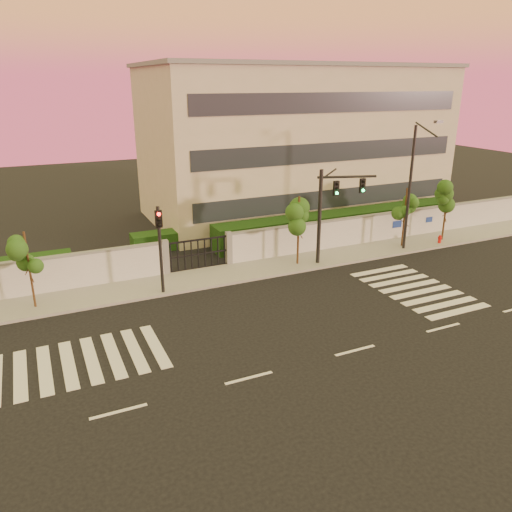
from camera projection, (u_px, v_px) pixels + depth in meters
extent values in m
plane|color=black|center=(355.00, 351.00, 21.42)|extent=(120.00, 120.00, 0.00)
cube|color=gray|center=(254.00, 270.00, 30.39)|extent=(60.00, 3.00, 0.15)
cube|color=#B3B6BB|center=(422.00, 222.00, 37.11)|extent=(31.00, 0.30, 2.00)
cube|color=slate|center=(424.00, 209.00, 36.76)|extent=(31.00, 0.36, 0.12)
cube|color=slate|center=(166.00, 258.00, 29.35)|extent=(0.35, 0.35, 2.20)
cube|color=slate|center=(229.00, 249.00, 30.93)|extent=(0.35, 0.35, 2.20)
cube|color=black|center=(341.00, 224.00, 37.10)|extent=(20.00, 2.00, 1.80)
cube|color=black|center=(175.00, 239.00, 34.59)|extent=(6.00, 1.50, 1.20)
cube|color=#B3AE97|center=(294.00, 143.00, 41.83)|extent=(24.00, 12.00, 12.00)
cube|color=#262D38|center=(331.00, 199.00, 37.84)|extent=(22.00, 0.08, 1.40)
cube|color=#262D38|center=(334.00, 152.00, 36.68)|extent=(22.00, 0.08, 1.40)
cube|color=#262D38|center=(336.00, 102.00, 35.52)|extent=(22.00, 0.08, 1.40)
cube|color=slate|center=(296.00, 66.00, 39.81)|extent=(24.40, 12.40, 0.30)
cube|color=silver|center=(20.00, 375.00, 19.65)|extent=(0.50, 4.00, 0.02)
cube|color=silver|center=(45.00, 369.00, 20.01)|extent=(0.50, 4.00, 0.02)
cube|color=silver|center=(68.00, 364.00, 20.37)|extent=(0.50, 4.00, 0.02)
cube|color=silver|center=(91.00, 359.00, 20.72)|extent=(0.50, 4.00, 0.02)
cube|color=silver|center=(113.00, 355.00, 21.08)|extent=(0.50, 4.00, 0.02)
cube|color=silver|center=(135.00, 350.00, 21.44)|extent=(0.50, 4.00, 0.02)
cube|color=silver|center=(155.00, 346.00, 21.79)|extent=(0.50, 4.00, 0.02)
cube|color=silver|center=(459.00, 311.00, 25.05)|extent=(4.00, 0.50, 0.02)
cube|color=silver|center=(445.00, 304.00, 25.82)|extent=(4.00, 0.50, 0.02)
cube|color=silver|center=(433.00, 298.00, 26.59)|extent=(4.00, 0.50, 0.02)
cube|color=silver|center=(421.00, 292.00, 27.36)|extent=(4.00, 0.50, 0.02)
cube|color=silver|center=(410.00, 286.00, 28.13)|extent=(4.00, 0.50, 0.02)
cube|color=silver|center=(399.00, 281.00, 28.90)|extent=(4.00, 0.50, 0.02)
cube|color=silver|center=(389.00, 275.00, 29.67)|extent=(4.00, 0.50, 0.02)
cube|color=silver|center=(379.00, 271.00, 30.44)|extent=(4.00, 0.50, 0.02)
cube|color=silver|center=(119.00, 412.00, 17.46)|extent=(2.00, 0.15, 0.01)
cube|color=silver|center=(249.00, 378.00, 19.44)|extent=(2.00, 0.15, 0.01)
cube|color=silver|center=(355.00, 350.00, 21.42)|extent=(2.00, 0.15, 0.01)
cube|color=silver|center=(443.00, 328.00, 23.40)|extent=(2.00, 0.15, 0.01)
cylinder|color=#382314|center=(30.00, 271.00, 24.64)|extent=(0.11, 0.11, 4.10)
sphere|color=#1A4212|center=(26.00, 248.00, 24.23)|extent=(1.05, 1.05, 1.05)
sphere|color=#1A4212|center=(35.00, 258.00, 24.73)|extent=(0.80, 0.80, 0.80)
sphere|color=#1A4212|center=(21.00, 258.00, 24.13)|extent=(0.76, 0.76, 0.76)
cylinder|color=#382314|center=(298.00, 232.00, 30.54)|extent=(0.13, 0.13, 4.43)
sphere|color=#1A4212|center=(299.00, 211.00, 30.10)|extent=(1.22, 1.22, 1.22)
sphere|color=#1A4212|center=(302.00, 220.00, 30.66)|extent=(0.93, 0.93, 0.93)
sphere|color=#1A4212|center=(295.00, 219.00, 29.97)|extent=(0.89, 0.89, 0.89)
cylinder|color=#382314|center=(404.00, 218.00, 33.97)|extent=(0.11, 0.11, 4.20)
sphere|color=#1A4212|center=(406.00, 200.00, 33.55)|extent=(1.05, 1.05, 1.05)
sphere|color=#1A4212|center=(407.00, 208.00, 34.06)|extent=(0.80, 0.80, 0.80)
sphere|color=#1A4212|center=(404.00, 207.00, 33.46)|extent=(0.77, 0.77, 0.77)
cylinder|color=#382314|center=(445.00, 212.00, 35.28)|extent=(0.13, 0.13, 4.32)
sphere|color=#1A4212|center=(448.00, 194.00, 34.85)|extent=(1.19, 1.19, 1.19)
sphere|color=#1A4212|center=(448.00, 202.00, 35.40)|extent=(0.91, 0.91, 0.91)
sphere|color=#1A4212|center=(445.00, 201.00, 34.73)|extent=(0.86, 0.86, 0.86)
cylinder|color=black|center=(319.00, 219.00, 30.45)|extent=(0.23, 0.23, 6.01)
cylinder|color=black|center=(347.00, 177.00, 30.38)|extent=(3.55, 1.29, 0.16)
cube|color=black|center=(336.00, 188.00, 30.24)|extent=(0.34, 0.17, 0.87)
sphere|color=#0CF259|center=(337.00, 193.00, 30.23)|extent=(0.19, 0.19, 0.19)
cube|color=black|center=(362.00, 186.00, 31.00)|extent=(0.34, 0.17, 0.87)
sphere|color=#0CF259|center=(363.00, 190.00, 31.00)|extent=(0.19, 0.19, 0.19)
cylinder|color=black|center=(161.00, 252.00, 26.26)|extent=(0.17, 0.17, 4.90)
cube|color=black|center=(159.00, 219.00, 25.62)|extent=(0.38, 0.20, 0.98)
sphere|color=red|center=(159.00, 214.00, 25.42)|extent=(0.22, 0.22, 0.22)
cylinder|color=black|center=(409.00, 190.00, 32.77)|extent=(0.19, 0.19, 8.33)
cylinder|color=black|center=(426.00, 129.00, 30.65)|extent=(0.10, 1.99, 0.81)
cube|color=#3F3F44|center=(439.00, 122.00, 29.68)|extent=(0.52, 0.26, 0.16)
cylinder|color=red|center=(439.00, 242.00, 35.17)|extent=(0.21, 0.21, 0.48)
cylinder|color=red|center=(440.00, 238.00, 35.07)|extent=(0.27, 0.27, 0.10)
sphere|color=red|center=(440.00, 236.00, 35.04)|extent=(0.17, 0.17, 0.17)
cylinder|color=red|center=(440.00, 240.00, 35.14)|extent=(0.29, 0.16, 0.10)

